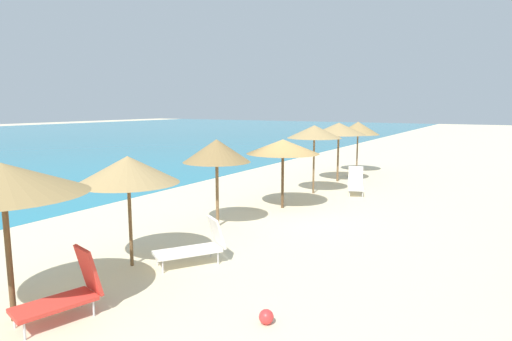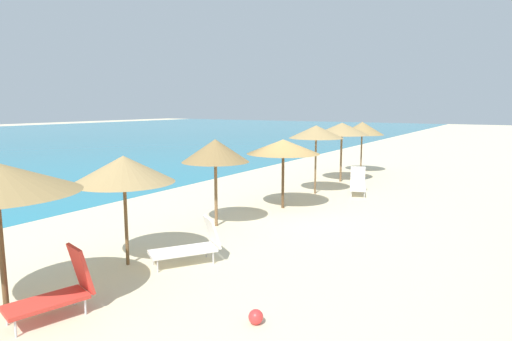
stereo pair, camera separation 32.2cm
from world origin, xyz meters
TOP-DOWN VIEW (x-y plane):
  - ground_plane at (0.00, 0.00)m, footprint 160.00×160.00m
  - beach_umbrella_0 at (-8.94, 0.76)m, footprint 2.67×2.67m
  - beach_umbrella_1 at (-6.10, 0.96)m, footprint 2.24×2.24m
  - beach_umbrella_2 at (-2.46, 1.18)m, footprint 2.00×2.00m
  - beach_umbrella_3 at (0.63, 0.57)m, footprint 2.55×2.55m
  - beach_umbrella_4 at (3.58, 0.65)m, footprint 2.21×2.21m
  - beach_umbrella_5 at (6.86, 0.79)m, footprint 2.55×2.55m
  - beach_umbrella_6 at (10.19, 0.91)m, footprint 2.29×2.29m
  - lounge_chair_0 at (4.39, -0.88)m, footprint 1.45×1.00m
  - lounge_chair_1 at (-5.27, -0.23)m, footprint 1.65×1.38m
  - lounge_chair_2 at (-8.42, 0.05)m, footprint 1.49×0.94m
  - beach_ball at (-6.90, -2.97)m, footprint 0.25×0.25m
  - cooler_box at (8.55, 0.46)m, footprint 0.40×0.54m

SIDE VIEW (x-z plane):
  - ground_plane at x=0.00m, z-range 0.00..0.00m
  - beach_ball at x=-6.90m, z-range 0.00..0.25m
  - cooler_box at x=8.55m, z-range 0.00..0.43m
  - lounge_chair_1 at x=-5.27m, z-range -0.10..0.94m
  - lounge_chair_0 at x=4.39m, z-range -0.12..0.98m
  - lounge_chair_2 at x=-8.42m, z-range -0.12..1.05m
  - beach_umbrella_3 at x=0.63m, z-range 0.96..3.38m
  - beach_umbrella_1 at x=-6.10m, z-range 0.94..3.44m
  - beach_umbrella_2 at x=-2.46m, z-range 0.96..3.57m
  - beach_umbrella_6 at x=10.19m, z-range 1.01..3.74m
  - beach_umbrella_0 at x=-8.94m, z-range 1.08..3.75m
  - beach_umbrella_5 at x=6.86m, z-range 1.11..3.90m
  - beach_umbrella_4 at x=3.58m, z-range 1.13..3.93m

